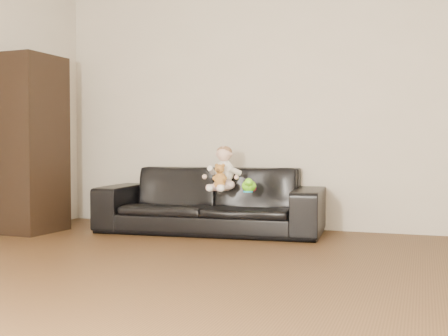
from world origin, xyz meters
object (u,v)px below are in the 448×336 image
at_px(teddy_bear, 220,176).
at_px(cabinet, 33,144).
at_px(sofa, 211,200).
at_px(toy_green, 249,186).
at_px(toy_blue_disc, 248,191).
at_px(baby, 224,171).
at_px(toy_rattle, 252,188).

bearing_deg(teddy_bear, cabinet, -144.74).
xyz_separation_m(sofa, teddy_bear, (0.19, -0.25, 0.25)).
bearing_deg(toy_green, toy_blue_disc, -101.49).
bearing_deg(cabinet, baby, 17.45).
xyz_separation_m(sofa, baby, (0.18, -0.12, 0.29)).
relative_size(toy_green, toy_rattle, 2.14).
relative_size(teddy_bear, toy_blue_disc, 2.35).
bearing_deg(teddy_bear, baby, 119.07).
distance_m(baby, teddy_bear, 0.14).
relative_size(sofa, toy_rattle, 28.77).
bearing_deg(toy_blue_disc, cabinet, -168.80).
relative_size(cabinet, baby, 4.03).
bearing_deg(sofa, toy_rattle, -18.54).
xyz_separation_m(toy_green, toy_blue_disc, (-0.00, -0.02, -0.05)).
bearing_deg(toy_green, sofa, 160.56).
distance_m(cabinet, toy_blue_disc, 2.17).
distance_m(sofa, toy_blue_disc, 0.49).
bearing_deg(toy_rattle, baby, -179.80).
bearing_deg(toy_blue_disc, sofa, 158.15).
bearing_deg(toy_rattle, teddy_bear, -154.49).
xyz_separation_m(baby, toy_rattle, (0.29, 0.00, -0.15)).
relative_size(baby, teddy_bear, 2.02).
height_order(cabinet, teddy_bear, cabinet).
bearing_deg(teddy_bear, toy_rattle, 50.24).
bearing_deg(toy_rattle, toy_green, -117.84).
xyz_separation_m(teddy_bear, toy_rattle, (0.28, 0.13, -0.12)).
relative_size(baby, toy_rattle, 5.68).
height_order(sofa, toy_blue_disc, sofa).
bearing_deg(teddy_bear, toy_green, 44.42).
xyz_separation_m(cabinet, toy_rattle, (2.11, 0.47, -0.41)).
bearing_deg(cabinet, teddy_bear, 13.46).
xyz_separation_m(baby, toy_green, (0.27, -0.04, -0.13)).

